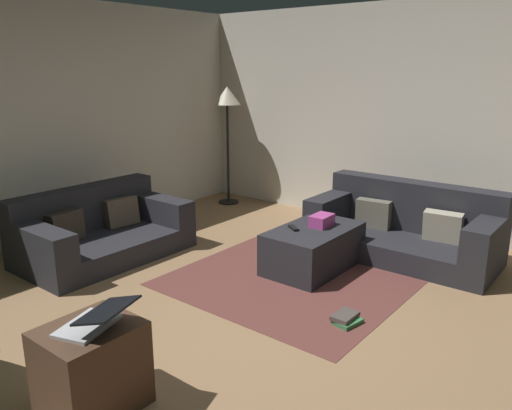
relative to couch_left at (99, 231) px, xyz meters
name	(u,v)px	position (x,y,z in m)	size (l,w,h in m)	color
ground_plane	(252,335)	(-0.29, -2.25, -0.26)	(6.40, 6.40, 0.00)	#93704C
rear_partition	(15,125)	(-0.29, 0.89, 1.04)	(6.40, 0.12, 2.60)	silver
corner_partition	(427,120)	(2.85, -2.25, 1.04)	(0.12, 6.40, 2.60)	silver
couch_left	(99,231)	(0.00, 0.00, 0.00)	(1.64, 0.95, 0.68)	#26262B
couch_right	(406,229)	(1.96, -2.45, 0.02)	(0.87, 1.84, 0.73)	#26262B
ottoman	(313,248)	(1.07, -1.91, -0.06)	(0.99, 0.60, 0.40)	#26262B
gift_box	(322,220)	(1.17, -1.93, 0.20)	(0.24, 0.16, 0.11)	#B23F8C
tv_remote	(293,228)	(0.93, -1.77, 0.15)	(0.05, 0.16, 0.02)	black
side_table	(92,369)	(-1.48, -2.06, 0.00)	(0.52, 0.44, 0.51)	#4C3323
laptop	(95,320)	(-1.46, -2.11, 0.31)	(0.43, 0.44, 0.16)	silver
book_stack	(346,319)	(0.30, -2.70, -0.22)	(0.24, 0.20, 0.07)	#387A47
corner_lamp	(227,105)	(2.38, 0.34, 1.12)	(0.36, 0.36, 1.62)	black
area_rug	(313,267)	(1.07, -1.91, -0.26)	(2.60, 2.00, 0.01)	brown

